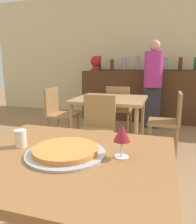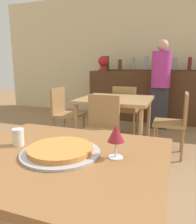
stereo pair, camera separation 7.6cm
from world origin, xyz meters
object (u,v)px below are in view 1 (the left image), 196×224
object	(u,v)px
chair_far_side_right	(170,119)
chair_far_side_left	(58,111)
chair_far_side_front	(97,126)
potted_plant	(96,62)
pizza_tray	(66,151)
person_standing	(153,82)
chair_far_side_back	(119,107)
cheese_shaker	(21,138)
wine_glass	(122,134)

from	to	relation	value
chair_far_side_right	chair_far_side_left	bearing A→B (deg)	-90.00
chair_far_side_left	chair_far_side_right	xyz separation A→B (m)	(1.61, 0.00, 0.00)
chair_far_side_front	chair_far_side_left	xyz separation A→B (m)	(-0.80, 0.62, 0.00)
potted_plant	pizza_tray	bearing A→B (deg)	-74.58
person_standing	chair_far_side_back	bearing A→B (deg)	-126.79
chair_far_side_left	cheese_shaker	distance (m)	2.16
chair_far_side_front	chair_far_side_right	bearing A→B (deg)	37.71
wine_glass	chair_far_side_right	bearing A→B (deg)	82.35
chair_far_side_back	wine_glass	distance (m)	2.66
chair_far_side_front	potted_plant	bearing A→B (deg)	107.75
pizza_tray	potted_plant	xyz separation A→B (m)	(-1.06, 3.83, 0.47)
chair_far_side_back	cheese_shaker	bearing A→B (deg)	90.07
person_standing	potted_plant	distance (m)	1.43
person_standing	chair_far_side_front	bearing A→B (deg)	-104.62
chair_far_side_right	cheese_shaker	bearing A→B (deg)	-21.96
chair_far_side_front	pizza_tray	distance (m)	1.44
cheese_shaker	person_standing	world-z (taller)	person_standing
chair_far_side_front	wine_glass	distance (m)	1.49
chair_far_side_front	potted_plant	world-z (taller)	potted_plant
chair_far_side_back	chair_far_side_left	bearing A→B (deg)	37.71
wine_glass	potted_plant	xyz separation A→B (m)	(-1.32, 3.78, 0.38)
person_standing	potted_plant	bearing A→B (deg)	157.46
chair_far_side_front	chair_far_side_back	bearing A→B (deg)	90.00
chair_far_side_left	pizza_tray	xyz separation A→B (m)	(1.08, -2.01, 0.27)
chair_far_side_back	wine_glass	xyz separation A→B (m)	(0.54, -2.58, 0.37)
person_standing	potted_plant	size ratio (longest dim) A/B	4.93
wine_glass	chair_far_side_left	bearing A→B (deg)	124.38
chair_far_side_back	cheese_shaker	world-z (taller)	same
cheese_shaker	wine_glass	xyz separation A→B (m)	(0.54, 0.02, 0.07)
chair_far_side_back	person_standing	bearing A→B (deg)	-126.79
chair_far_side_left	potted_plant	bearing A→B (deg)	-0.73
chair_far_side_back	chair_far_side_left	distance (m)	1.01
chair_far_side_front	wine_glass	bearing A→B (deg)	-68.09
chair_far_side_right	cheese_shaker	xyz separation A→B (m)	(-0.80, -1.98, 0.30)
potted_plant	cheese_shaker	bearing A→B (deg)	-78.36
person_standing	chair_far_side_left	bearing A→B (deg)	-135.32
chair_far_side_left	wine_glass	size ratio (longest dim) A/B	5.25
cheese_shaker	person_standing	size ratio (longest dim) A/B	0.06
chair_far_side_right	person_standing	xyz separation A→B (m)	(-0.31, 1.29, 0.38)
chair_far_side_back	pizza_tray	size ratio (longest dim) A/B	2.16
potted_plant	chair_far_side_right	bearing A→B (deg)	-48.92
pizza_tray	wine_glass	bearing A→B (deg)	10.58
cheese_shaker	chair_far_side_back	bearing A→B (deg)	90.07
pizza_tray	potted_plant	world-z (taller)	potted_plant
chair_far_side_right	pizza_tray	distance (m)	2.10
pizza_tray	person_standing	bearing A→B (deg)	86.16
chair_far_side_front	chair_far_side_right	size ratio (longest dim) A/B	1.00
pizza_tray	potted_plant	bearing A→B (deg)	105.42
chair_far_side_front	cheese_shaker	bearing A→B (deg)	-89.87
chair_far_side_back	wine_glass	bearing A→B (deg)	101.80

